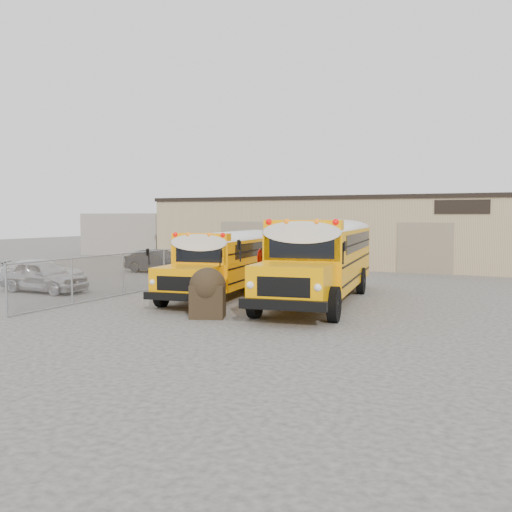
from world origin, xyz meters
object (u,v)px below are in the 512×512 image
at_px(car_white, 43,272).
at_px(school_bus_left, 266,250).
at_px(car_dark, 158,261).
at_px(tarp_bundle, 208,292).
at_px(car_silver, 44,276).
at_px(school_bus_right, 346,245).

bearing_deg(car_white, school_bus_left, -83.49).
height_order(car_white, car_dark, car_dark).
distance_m(tarp_bundle, car_white, 13.09).
bearing_deg(school_bus_left, car_white, -146.55).
bearing_deg(car_silver, car_white, 47.83).
relative_size(car_silver, car_white, 0.99).
bearing_deg(car_white, car_dark, -42.22).
height_order(school_bus_right, car_silver, school_bus_right).
xyz_separation_m(tarp_bundle, car_silver, (-9.78, 2.31, -0.14)).
bearing_deg(car_white, car_silver, -159.61).
height_order(tarp_bundle, car_dark, tarp_bundle).
bearing_deg(car_dark, car_silver, -173.28).
xyz_separation_m(school_bus_right, tarp_bundle, (-1.07, -12.11, -1.05)).
height_order(school_bus_right, car_white, school_bus_right).
bearing_deg(tarp_bundle, car_white, 159.47).
relative_size(school_bus_right, car_white, 2.73).
bearing_deg(school_bus_left, car_dark, 173.37).
distance_m(tarp_bundle, car_silver, 10.05).
bearing_deg(car_dark, tarp_bundle, -135.11).
xyz_separation_m(tarp_bundle, car_dark, (-10.32, 11.68, -0.17)).
bearing_deg(school_bus_right, school_bus_left, -161.63).
height_order(school_bus_right, tarp_bundle, school_bus_right).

